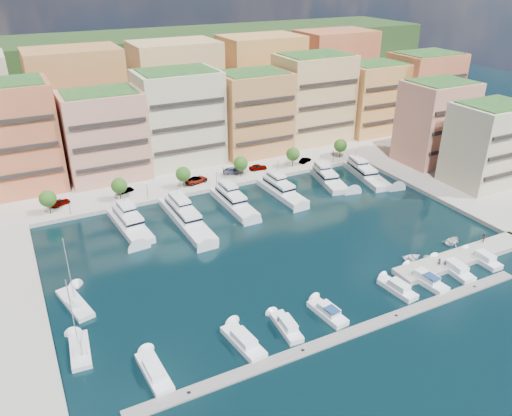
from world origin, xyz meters
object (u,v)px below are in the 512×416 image
(tender_2, at_px, (452,241))
(car_3, at_px, (233,171))
(tender_1, at_px, (426,256))
(cruiser_8, at_px, (454,269))
(tree_3, at_px, (241,164))
(sailboat_1, at_px, (75,304))
(lamppost_3, at_px, (278,163))
(yacht_1, at_px, (129,223))
(tree_5, at_px, (340,146))
(car_0, at_px, (60,202))
(lamppost_4, at_px, (333,153))
(yacht_3, at_px, (233,201))
(cruiser_3, at_px, (287,327))
(car_1, at_px, (125,190))
(lamppost_2, at_px, (216,175))
(yacht_2, at_px, (185,216))
(cruiser_6, at_px, (398,289))
(car_4, at_px, (258,167))
(yacht_5, at_px, (328,178))
(tree_4, at_px, (293,154))
(cruiser_7, at_px, (425,280))
(tender_3, at_px, (456,240))
(yacht_6, at_px, (365,173))
(person_1, at_px, (483,238))
(car_2, at_px, (196,180))
(lamppost_1, at_px, (147,188))
(tree_1, at_px, (119,186))
(tree_2, at_px, (183,174))
(yacht_4, at_px, (281,190))
(cruiser_9, at_px, (483,259))
(person_0, at_px, (439,262))
(cruiser_2, at_px, (243,342))
(car_5, at_px, (305,160))
(tree_0, at_px, (48,199))
(sailboat_0, at_px, (80,351))
(tender_0, at_px, (412,257))
(cruiser_4, at_px, (328,313))

(tender_2, bearing_deg, car_3, 7.93)
(tender_1, bearing_deg, cruiser_8, -166.48)
(tree_3, distance_m, sailboat_1, 60.79)
(lamppost_3, relative_size, yacht_1, 0.23)
(tree_5, relative_size, car_0, 1.22)
(lamppost_4, relative_size, yacht_3, 0.23)
(cruiser_3, relative_size, car_1, 1.92)
(lamppost_2, distance_m, yacht_2, 19.03)
(cruiser_6, height_order, car_4, car_4)
(yacht_5, bearing_deg, tree_4, 108.33)
(cruiser_7, relative_size, tender_3, 6.06)
(tree_5, relative_size, sailboat_1, 0.43)
(yacht_6, height_order, person_1, yacht_6)
(tree_4, relative_size, yacht_2, 0.23)
(car_3, bearing_deg, tender_3, -138.60)
(yacht_3, height_order, car_2, yacht_3)
(lamppost_1, bearing_deg, yacht_3, -31.13)
(tree_1, xyz_separation_m, car_2, (19.97, 1.57, -2.88))
(sailboat_1, bearing_deg, car_2, 46.16)
(tree_2, distance_m, cruiser_7, 63.58)
(yacht_2, bearing_deg, yacht_4, 6.49)
(yacht_4, relative_size, cruiser_8, 2.04)
(tree_3, bearing_deg, tender_2, -63.52)
(car_1, bearing_deg, cruiser_8, -161.16)
(yacht_4, bearing_deg, tree_3, 111.68)
(lamppost_1, height_order, cruiser_9, lamppost_1)
(lamppost_4, height_order, car_4, lamppost_4)
(tree_2, relative_size, tree_3, 1.00)
(tree_2, bearing_deg, lamppost_4, -2.99)
(lamppost_2, height_order, person_0, lamppost_2)
(lamppost_4, relative_size, yacht_2, 0.17)
(cruiser_2, height_order, cruiser_8, same)
(tree_2, xyz_separation_m, cruiser_7, (25.44, -58.12, -4.17))
(tree_5, distance_m, car_3, 33.14)
(lamppost_2, bearing_deg, person_0, -67.24)
(car_3, relative_size, car_4, 1.16)
(lamppost_4, distance_m, yacht_4, 25.34)
(car_4, distance_m, car_5, 14.62)
(sailboat_1, bearing_deg, cruiser_7, -20.57)
(cruiser_7, relative_size, tender_1, 6.76)
(lamppost_1, xyz_separation_m, lamppost_2, (18.00, 0.00, 0.00))
(yacht_5, bearing_deg, yacht_2, -174.51)
(sailboat_1, bearing_deg, tree_0, 89.23)
(lamppost_2, distance_m, sailboat_1, 53.04)
(tree_5, relative_size, car_4, 1.14)
(yacht_4, height_order, cruiser_6, yacht_4)
(yacht_1, relative_size, sailboat_0, 1.39)
(tender_0, bearing_deg, car_2, 27.52)
(car_2, bearing_deg, cruiser_9, -161.66)
(lamppost_2, relative_size, cruiser_4, 0.53)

